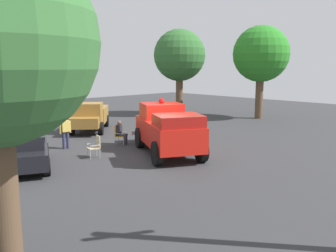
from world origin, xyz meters
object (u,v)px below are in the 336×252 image
Objects in this scene: lawn_chair_near_truck at (119,133)px; spectator_standing at (65,130)px; lawn_chair_by_car at (96,145)px; parked_pickup at (90,116)px; oak_tree_left at (261,54)px; classic_hot_rod at (25,150)px; spectator_seated at (121,132)px; oak_tree_right at (180,56)px; vintage_fire_truck at (167,129)px.

spectator_standing is at bearing 158.37° from lawn_chair_near_truck.
parked_pickup is at bearing 60.66° from lawn_chair_by_car.
oak_tree_left is (13.93, 0.13, 4.49)m from lawn_chair_near_truck.
lawn_chair_by_car is (-2.42, -1.59, 0.00)m from lawn_chair_near_truck.
lawn_chair_near_truck and lawn_chair_by_car have the same top height.
parked_pickup is 4.79m from lawn_chair_near_truck.
classic_hot_rod is 4.64× the size of lawn_chair_by_car.
oak_tree_left reaches higher than classic_hot_rod.
spectator_seated is 13.19m from oak_tree_right.
vintage_fire_truck is at bearing -54.06° from spectator_standing.
parked_pickup is (6.51, 5.60, 0.24)m from classic_hot_rod.
spectator_seated is (2.50, 1.48, 0.11)m from lawn_chair_by_car.
lawn_chair_by_car is at bearing -149.93° from oak_tree_right.
vintage_fire_truck is at bearing -138.04° from oak_tree_right.
spectator_seated is at bearing -23.10° from spectator_standing.
vintage_fire_truck is 6.16× the size of lawn_chair_by_car.
parked_pickup is 4.87m from spectator_seated.
classic_hot_rod reaches higher than lawn_chair_near_truck.
parked_pickup is 14.22m from oak_tree_left.
parked_pickup is 5.14m from spectator_standing.
classic_hot_rod is 19.87m from oak_tree_left.
vintage_fire_truck reaches higher than lawn_chair_near_truck.
parked_pickup reaches higher than lawn_chair_by_car.
classic_hot_rod is 3.48m from spectator_standing.
oak_tree_left is at bearing -19.36° from parked_pickup.
oak_tree_left is (19.36, 1.08, 4.34)m from classic_hot_rod.
lawn_chair_by_car is at bearing -87.01° from spectator_standing.
parked_pickup is 4.73× the size of lawn_chair_near_truck.
oak_tree_left reaches higher than spectator_seated.
oak_tree_right is at bearing 29.33° from lawn_chair_near_truck.
parked_pickup reaches higher than lawn_chair_near_truck.
oak_tree_right reaches higher than parked_pickup.
oak_tree_left is at bearing -3.06° from spectator_standing.
parked_pickup is at bearing 76.90° from lawn_chair_near_truck.
spectator_standing reaches higher than spectator_seated.
oak_tree_left is at bearing 13.99° from vintage_fire_truck.
classic_hot_rod is at bearing -171.31° from spectator_seated.
spectator_seated is at bearing 97.88° from vintage_fire_truck.
oak_tree_left is 1.01× the size of oak_tree_right.
classic_hot_rod is 0.65× the size of oak_tree_left.
spectator_seated is at bearing 30.62° from lawn_chair_by_car.
parked_pickup is 0.66× the size of oak_tree_left.
spectator_standing is (2.87, 1.96, 0.22)m from classic_hot_rod.
spectator_standing is (-3.64, -3.63, -0.02)m from parked_pickup.
lawn_chair_by_car is at bearing -12.00° from classic_hot_rod.
vintage_fire_truck is at bearing -94.20° from parked_pickup.
spectator_standing is (-2.56, 1.01, 0.37)m from lawn_chair_near_truck.
classic_hot_rod is at bearing 168.00° from lawn_chair_by_car.
parked_pickup is 3.74× the size of spectator_seated.
vintage_fire_truck is 5.22m from spectator_standing.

